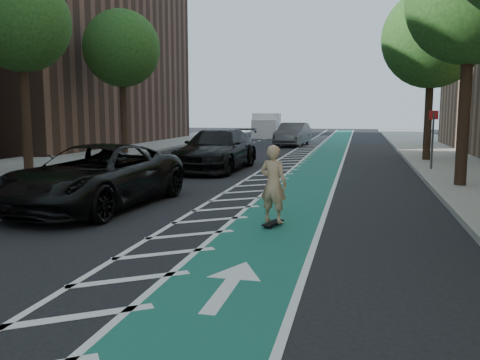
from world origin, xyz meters
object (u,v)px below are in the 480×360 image
(skateboarder, at_px, (273,184))
(suv_far, at_px, (217,150))
(suv_near, at_px, (96,176))
(barrel_a, at_px, (116,176))

(skateboarder, height_order, suv_far, skateboarder)
(suv_near, height_order, barrel_a, suv_near)
(skateboarder, bearing_deg, suv_near, 3.79)
(barrel_a, bearing_deg, suv_near, -73.29)
(suv_near, relative_size, suv_far, 0.99)
(barrel_a, bearing_deg, suv_far, 75.58)
(suv_far, xyz_separation_m, barrel_a, (-1.56, -6.06, -0.39))
(skateboarder, xyz_separation_m, suv_far, (-4.03, 9.79, -0.08))
(skateboarder, distance_m, barrel_a, 6.74)
(suv_near, xyz_separation_m, barrel_a, (-0.78, 2.60, -0.34))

